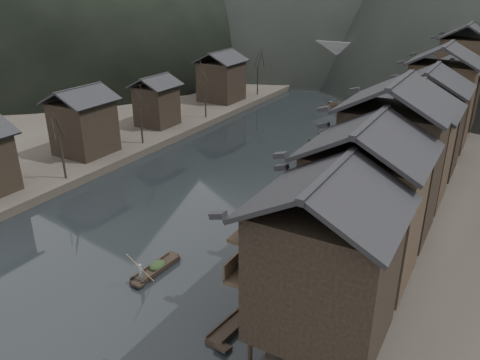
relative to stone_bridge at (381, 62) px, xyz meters
The scene contains 12 objects.
water 72.18m from the stone_bridge, 90.00° to the right, with size 300.00×300.00×0.00m, color black.
left_bank 47.64m from the stone_bridge, 137.56° to the right, with size 40.00×200.00×1.20m, color #2D2823.
stilt_houses 55.29m from the stone_bridge, 71.75° to the right, with size 9.00×67.60×15.25m.
left_houses 55.79m from the stone_bridge, 111.56° to the right, with size 8.10×53.20×8.73m.
bare_trees 53.76m from the stone_bridge, 108.44° to the right, with size 3.83×61.89×7.67m.
moored_sampans 53.07m from the stone_bridge, 77.09° to the right, with size 2.83×62.29×0.47m.
midriver_boats 25.89m from the stone_bridge, 87.47° to the right, with size 9.20×28.27×0.44m.
stone_bridge is the anchor object (origin of this frame).
hero_sampan 77.36m from the stone_bridge, 87.84° to the right, with size 1.33×5.17×0.44m.
cargo_heap 77.09m from the stone_bridge, 87.84° to the right, with size 1.13×1.48×0.68m, color black.
boatman 79.10m from the stone_bridge, 87.82° to the right, with size 0.57×0.37×1.56m, color slate.
bamboo_pole 79.02m from the stone_bridge, 87.67° to the right, with size 0.06×0.06×4.02m, color #8C7A51.
Camera 1 is at (24.00, -28.56, 21.11)m, focal length 35.00 mm.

